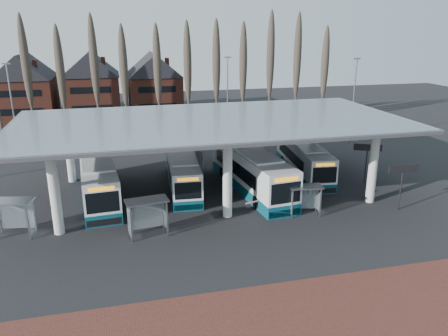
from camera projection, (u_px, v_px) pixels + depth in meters
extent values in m
plane|color=black|center=(236.00, 230.00, 30.66)|extent=(140.00, 140.00, 0.00)
cylinder|color=silver|center=(55.00, 193.00, 29.31)|extent=(0.70, 0.70, 6.00)
cylinder|color=silver|center=(69.00, 150.00, 39.47)|extent=(0.70, 0.70, 6.00)
cylinder|color=silver|center=(227.00, 179.00, 32.05)|extent=(0.70, 0.70, 6.00)
cylinder|color=silver|center=(199.00, 142.00, 42.20)|extent=(0.70, 0.70, 6.00)
cylinder|color=silver|center=(373.00, 167.00, 34.79)|extent=(0.70, 0.70, 6.00)
cylinder|color=silver|center=(314.00, 135.00, 44.94)|extent=(0.70, 0.70, 6.00)
cube|color=gray|center=(211.00, 120.00, 36.12)|extent=(32.00, 16.00, 0.12)
cube|color=silver|center=(211.00, 119.00, 36.10)|extent=(31.50, 15.50, 0.04)
cone|color=#473D33|center=(29.00, 80.00, 54.79)|extent=(0.36, 0.36, 14.50)
ellipsoid|color=#473D33|center=(27.00, 66.00, 54.26)|extent=(1.10, 1.10, 11.02)
cone|color=#473D33|center=(62.00, 79.00, 55.70)|extent=(0.36, 0.36, 14.50)
ellipsoid|color=#473D33|center=(61.00, 65.00, 55.17)|extent=(1.10, 1.10, 11.02)
cone|color=#473D33|center=(95.00, 78.00, 56.62)|extent=(0.36, 0.36, 14.50)
ellipsoid|color=#473D33|center=(94.00, 65.00, 56.08)|extent=(1.10, 1.10, 11.02)
cone|color=#473D33|center=(126.00, 77.00, 57.53)|extent=(0.36, 0.36, 14.50)
ellipsoid|color=#473D33|center=(125.00, 64.00, 56.99)|extent=(1.10, 1.10, 11.02)
cone|color=#473D33|center=(157.00, 77.00, 58.44)|extent=(0.36, 0.36, 14.50)
ellipsoid|color=#473D33|center=(156.00, 63.00, 57.91)|extent=(1.10, 1.10, 11.02)
cone|color=#473D33|center=(186.00, 76.00, 59.36)|extent=(0.36, 0.36, 14.50)
ellipsoid|color=#473D33|center=(186.00, 63.00, 58.82)|extent=(1.10, 1.10, 11.02)
cone|color=#473D33|center=(215.00, 75.00, 60.27)|extent=(0.36, 0.36, 14.50)
ellipsoid|color=#473D33|center=(215.00, 62.00, 59.73)|extent=(1.10, 1.10, 11.02)
cone|color=#473D33|center=(243.00, 74.00, 61.18)|extent=(0.36, 0.36, 14.50)
ellipsoid|color=#473D33|center=(243.00, 62.00, 60.65)|extent=(1.10, 1.10, 11.02)
cone|color=#473D33|center=(270.00, 74.00, 62.10)|extent=(0.36, 0.36, 14.50)
ellipsoid|color=#473D33|center=(270.00, 61.00, 61.56)|extent=(1.10, 1.10, 11.02)
cone|color=#473D33|center=(296.00, 73.00, 63.01)|extent=(0.36, 0.36, 14.50)
ellipsoid|color=#473D33|center=(297.00, 61.00, 62.47)|extent=(1.10, 1.10, 11.02)
cone|color=#473D33|center=(321.00, 72.00, 63.92)|extent=(0.36, 0.36, 14.50)
ellipsoid|color=#473D33|center=(322.00, 60.00, 63.39)|extent=(1.10, 1.10, 11.02)
cube|color=maroon|center=(27.00, 97.00, 65.54)|extent=(8.00, 10.00, 7.00)
pyramid|color=black|center=(21.00, 49.00, 63.38)|extent=(8.30, 10.30, 3.50)
cube|color=maroon|center=(93.00, 95.00, 67.70)|extent=(8.00, 10.00, 7.00)
pyramid|color=black|center=(89.00, 49.00, 65.55)|extent=(8.30, 10.30, 3.50)
cube|color=maroon|center=(154.00, 93.00, 69.87)|extent=(8.00, 10.00, 7.00)
pyramid|color=black|center=(152.00, 48.00, 67.71)|extent=(8.30, 10.30, 3.50)
cylinder|color=slate|center=(14.00, 114.00, 45.33)|extent=(0.16, 0.16, 10.00)
cube|color=slate|center=(6.00, 64.00, 43.75)|extent=(0.80, 0.15, 0.15)
cylinder|color=slate|center=(228.00, 99.00, 54.50)|extent=(0.16, 0.16, 10.00)
cube|color=slate|center=(228.00, 57.00, 52.93)|extent=(0.80, 0.15, 0.15)
cylinder|color=slate|center=(353.00, 102.00, 52.15)|extent=(0.16, 0.16, 10.00)
cube|color=slate|center=(357.00, 59.00, 50.58)|extent=(0.80, 0.15, 0.15)
cube|color=white|center=(98.00, 176.00, 36.11)|extent=(3.55, 12.39, 2.85)
cube|color=#0B4557|center=(99.00, 192.00, 36.53)|extent=(3.57, 12.41, 0.92)
cube|color=white|center=(96.00, 159.00, 35.65)|extent=(2.90, 7.49, 0.18)
cube|color=black|center=(98.00, 173.00, 36.53)|extent=(3.32, 8.98, 1.12)
cube|color=black|center=(103.00, 202.00, 30.59)|extent=(2.28, 0.24, 1.53)
cube|color=black|center=(94.00, 155.00, 41.57)|extent=(2.21, 0.23, 1.22)
cube|color=orange|center=(101.00, 189.00, 30.28)|extent=(1.82, 0.19, 0.31)
cube|color=black|center=(104.00, 222.00, 31.07)|extent=(2.47, 0.27, 0.51)
cylinder|color=black|center=(86.00, 211.00, 32.67)|extent=(0.36, 1.00, 0.98)
cylinder|color=black|center=(118.00, 207.00, 33.38)|extent=(0.36, 1.00, 0.98)
cylinder|color=black|center=(84.00, 179.00, 39.39)|extent=(0.36, 1.00, 0.98)
cylinder|color=black|center=(110.00, 177.00, 40.09)|extent=(0.36, 1.00, 0.98)
cube|color=white|center=(182.00, 169.00, 38.46)|extent=(3.08, 11.14, 2.57)
cube|color=#0B4557|center=(183.00, 182.00, 38.84)|extent=(3.10, 11.16, 0.83)
cube|color=white|center=(182.00, 155.00, 38.05)|extent=(2.55, 6.73, 0.17)
cube|color=black|center=(182.00, 167.00, 38.86)|extent=(2.91, 8.07, 1.01)
cube|color=black|center=(188.00, 191.00, 33.30)|extent=(2.06, 0.19, 1.38)
cube|color=black|center=(178.00, 152.00, 43.57)|extent=(1.99, 0.19, 1.10)
cube|color=orange|center=(188.00, 179.00, 33.02)|extent=(1.64, 0.16, 0.28)
cube|color=black|center=(189.00, 207.00, 33.73)|extent=(2.22, 0.22, 0.46)
cylinder|color=black|center=(173.00, 197.00, 35.39)|extent=(0.32, 0.90, 0.88)
cylinder|color=black|center=(199.00, 196.00, 35.74)|extent=(0.32, 0.90, 0.88)
cylinder|color=black|center=(169.00, 172.00, 41.66)|extent=(0.32, 0.90, 0.88)
cylinder|color=black|center=(191.00, 170.00, 42.01)|extent=(0.32, 0.90, 0.88)
cube|color=white|center=(251.00, 168.00, 37.79)|extent=(4.06, 13.10, 3.01)
cube|color=#0B4557|center=(251.00, 184.00, 38.24)|extent=(4.09, 13.13, 0.97)
cube|color=white|center=(252.00, 151.00, 37.31)|extent=(3.26, 7.95, 0.19)
cube|color=black|center=(249.00, 165.00, 38.24)|extent=(3.73, 9.52, 1.18)
cube|color=black|center=(286.00, 193.00, 32.03)|extent=(2.40, 0.31, 1.61)
cube|color=black|center=(226.00, 149.00, 43.51)|extent=(2.32, 0.31, 1.29)
cube|color=orange|center=(286.00, 179.00, 31.70)|extent=(1.91, 0.25, 0.32)
cube|color=black|center=(285.00, 213.00, 32.54)|extent=(2.60, 0.36, 0.54)
cylinder|color=black|center=(257.00, 202.00, 34.18)|extent=(0.41, 1.06, 1.03)
cylinder|color=black|center=(285.00, 198.00, 34.98)|extent=(0.41, 1.06, 1.03)
cylinder|color=black|center=(223.00, 172.00, 41.19)|extent=(0.41, 1.06, 1.03)
cylinder|color=black|center=(247.00, 170.00, 42.00)|extent=(0.41, 1.06, 1.03)
cube|color=white|center=(304.00, 157.00, 41.97)|extent=(3.51, 11.37, 2.61)
cube|color=#0B4557|center=(303.00, 169.00, 42.36)|extent=(3.53, 11.39, 0.84)
cube|color=white|center=(305.00, 143.00, 41.55)|extent=(2.81, 6.89, 0.17)
cube|color=black|center=(302.00, 155.00, 42.38)|extent=(3.22, 8.26, 1.03)
cube|color=black|center=(325.00, 175.00, 36.71)|extent=(2.09, 0.27, 1.40)
cube|color=black|center=(288.00, 142.00, 47.19)|extent=(2.02, 0.26, 1.12)
cube|color=orange|center=(325.00, 165.00, 36.42)|extent=(1.66, 0.22, 0.28)
cube|color=black|center=(323.00, 191.00, 37.15)|extent=(2.25, 0.30, 0.47)
cylinder|color=black|center=(304.00, 182.00, 38.87)|extent=(0.35, 0.92, 0.89)
cylinder|color=black|center=(327.00, 181.00, 39.16)|extent=(0.35, 0.92, 0.89)
cylinder|color=black|center=(283.00, 160.00, 45.28)|extent=(0.35, 0.92, 0.89)
cylinder|color=black|center=(303.00, 159.00, 45.56)|extent=(0.35, 0.92, 0.89)
cube|color=gray|center=(28.00, 222.00, 28.97)|extent=(0.09, 0.09, 2.51)
cube|color=gray|center=(34.00, 215.00, 30.02)|extent=(0.09, 0.09, 2.51)
cube|color=gray|center=(10.00, 201.00, 29.04)|extent=(3.04, 1.94, 0.10)
cube|color=silver|center=(17.00, 215.00, 30.00)|extent=(2.37, 0.52, 2.01)
cube|color=silver|center=(32.00, 218.00, 29.48)|extent=(0.26, 1.09, 2.01)
cube|color=gray|center=(131.00, 225.00, 28.60)|extent=(0.09, 0.09, 2.52)
cube|color=gray|center=(167.00, 219.00, 29.45)|extent=(0.09, 0.09, 2.52)
cube|color=gray|center=(128.00, 218.00, 29.58)|extent=(0.09, 0.09, 2.52)
cube|color=gray|center=(163.00, 213.00, 30.43)|extent=(0.09, 0.09, 2.52)
cube|color=gray|center=(147.00, 201.00, 29.11)|extent=(2.99, 1.78, 0.10)
cube|color=silver|center=(146.00, 214.00, 30.03)|extent=(2.40, 0.37, 2.02)
cube|color=silver|center=(129.00, 221.00, 29.05)|extent=(0.19, 1.10, 2.02)
cube|color=silver|center=(166.00, 215.00, 29.94)|extent=(0.19, 1.10, 2.02)
cube|color=gray|center=(292.00, 204.00, 32.26)|extent=(0.08, 0.08, 2.24)
cube|color=gray|center=(321.00, 203.00, 32.48)|extent=(0.08, 0.08, 2.24)
cube|color=gray|center=(289.00, 199.00, 33.19)|extent=(0.08, 0.08, 2.24)
cube|color=gray|center=(316.00, 198.00, 33.42)|extent=(0.08, 0.08, 2.24)
cube|color=gray|center=(306.00, 187.00, 32.48)|extent=(2.65, 1.58, 0.09)
cube|color=silver|center=(303.00, 198.00, 33.33)|extent=(2.13, 0.32, 1.79)
cube|color=silver|center=(290.00, 201.00, 32.71)|extent=(0.17, 0.98, 1.79)
cube|color=silver|center=(319.00, 200.00, 32.94)|extent=(0.17, 0.98, 1.79)
cylinder|color=black|center=(401.00, 188.00, 33.61)|extent=(0.11, 0.11, 3.58)
cube|color=black|center=(403.00, 169.00, 33.12)|extent=(2.47, 0.21, 0.62)
cylinder|color=black|center=(366.00, 164.00, 39.55)|extent=(0.11, 0.11, 3.55)
cube|color=black|center=(368.00, 147.00, 39.07)|extent=(2.27, 1.14, 0.61)
cube|color=black|center=(255.00, 203.00, 34.03)|extent=(0.07, 0.07, 1.00)
cube|color=red|center=(256.00, 201.00, 33.50)|extent=(1.93, 0.68, 0.09)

